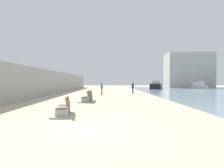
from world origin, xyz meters
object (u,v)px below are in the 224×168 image
object	(u,v)px
bench_far	(87,99)
boat_distant	(195,86)
person_walking	(102,88)
person_standing	(133,87)
boat_far_left	(156,86)
bench_near	(64,111)

from	to	relation	value
bench_far	boat_distant	xyz separation A→B (m)	(23.53, 33.36, 0.44)
boat_distant	bench_far	bearing A→B (deg)	-125.20
bench_far	person_walking	distance (m)	9.11
person_walking	person_standing	bearing A→B (deg)	28.01
person_walking	boat_distant	distance (m)	33.25
boat_far_left	bench_far	bearing A→B (deg)	-113.72
bench_far	person_standing	bearing A→B (deg)	65.49
boat_far_left	boat_distant	bearing A→B (deg)	23.09
bench_near	person_walking	bearing A→B (deg)	85.35
boat_distant	person_walking	bearing A→B (deg)	-133.04
bench_near	bench_far	size ratio (longest dim) A/B	1.01
bench_far	person_standing	world-z (taller)	person_standing
bench_near	person_standing	size ratio (longest dim) A/B	1.35
person_standing	boat_far_left	xyz separation A→B (m)	(7.43, 17.33, -0.19)
boat_far_left	bench_near	bearing A→B (deg)	-110.26
bench_near	boat_far_left	world-z (taller)	boat_far_left
bench_near	person_walking	world-z (taller)	person_walking
person_walking	boat_distant	world-z (taller)	boat_distant
bench_far	person_walking	bearing A→B (deg)	84.77
person_walking	boat_far_left	world-z (taller)	boat_far_left
person_walking	boat_far_left	bearing A→B (deg)	59.05
bench_near	person_walking	xyz separation A→B (m)	(1.28, 15.73, 0.64)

